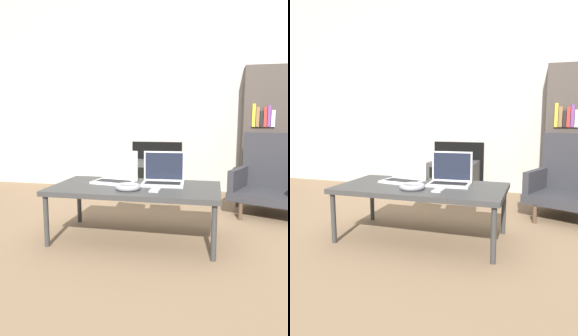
% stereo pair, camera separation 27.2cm
% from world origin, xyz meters
% --- Properties ---
extents(ground_plane, '(14.00, 14.00, 0.00)m').
position_xyz_m(ground_plane, '(0.00, 0.00, 0.00)').
color(ground_plane, '#7A6047').
extents(wall_back, '(7.00, 0.08, 2.60)m').
position_xyz_m(wall_back, '(-0.00, 2.01, 1.29)').
color(wall_back, '#ADA89E').
rests_on(wall_back, ground_plane).
extents(table, '(1.25, 0.66, 0.41)m').
position_xyz_m(table, '(0.00, 0.15, 0.38)').
color(table, '#333333').
rests_on(table, ground_plane).
extents(laptop_left, '(0.35, 0.26, 0.25)m').
position_xyz_m(laptop_left, '(-0.19, 0.27, 0.47)').
color(laptop_left, silver).
rests_on(laptop_left, table).
extents(laptop_right, '(0.33, 0.23, 0.25)m').
position_xyz_m(laptop_right, '(0.19, 0.27, 0.47)').
color(laptop_right, silver).
rests_on(laptop_right, table).
extents(headphones, '(0.18, 0.18, 0.04)m').
position_xyz_m(headphones, '(-0.02, 0.02, 0.43)').
color(headphones, gray).
rests_on(headphones, table).
extents(phone, '(0.06, 0.13, 0.01)m').
position_xyz_m(phone, '(0.17, 0.03, 0.41)').
color(phone, silver).
rests_on(phone, table).
extents(tv, '(0.57, 0.48, 0.39)m').
position_xyz_m(tv, '(-0.16, 1.72, 0.20)').
color(tv, '#383838').
rests_on(tv, ground_plane).
extents(armchair, '(0.81, 0.76, 0.77)m').
position_xyz_m(armchair, '(1.13, 1.12, 0.35)').
color(armchair, '#2D2D33').
rests_on(armchair, ground_plane).
extents(bookshelf, '(0.70, 0.32, 1.49)m').
position_xyz_m(bookshelf, '(1.23, 1.81, 0.75)').
color(bookshelf, '#3F3833').
rests_on(bookshelf, ground_plane).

